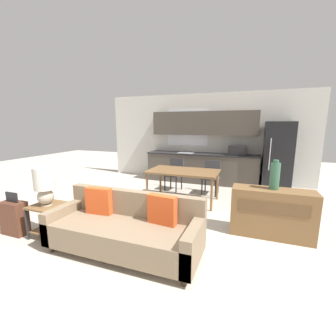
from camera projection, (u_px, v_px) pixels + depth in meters
The scene contains 13 objects.
ground_plane at pixel (133, 256), 3.05m from camera, with size 20.00×20.00×0.00m, color beige.
wall_back at pixel (204, 138), 7.05m from camera, with size 6.40×0.07×2.70m.
kitchen_counter at pixel (202, 155), 6.86m from camera, with size 3.36×0.65×2.15m.
refrigerator at pixel (277, 156), 6.03m from camera, with size 0.72×0.75×1.84m.
dining_table at pixel (183, 173), 5.14m from camera, with size 1.58×0.92×0.73m.
couch at pixel (126, 228), 3.14m from camera, with size 2.14×0.80×0.83m.
side_table at pixel (49, 215), 3.56m from camera, with size 0.48×0.48×0.52m.
table_lamp at pixel (44, 184), 3.44m from camera, with size 0.30×0.30×0.60m.
credenza at pixel (272, 213), 3.55m from camera, with size 1.23×0.41×0.77m.
vase at pixel (275, 176), 3.46m from camera, with size 0.14×0.14×0.46m.
dining_chair_far_right at pixel (211, 176), 5.74m from camera, with size 0.44×0.44×0.85m.
dining_chair_far_left at pixel (175, 172), 6.12m from camera, with size 0.48×0.48×0.85m.
suitcase at pixel (15, 218), 3.64m from camera, with size 0.41×0.22×0.70m.
Camera 1 is at (1.42, -2.42, 1.76)m, focal length 24.00 mm.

